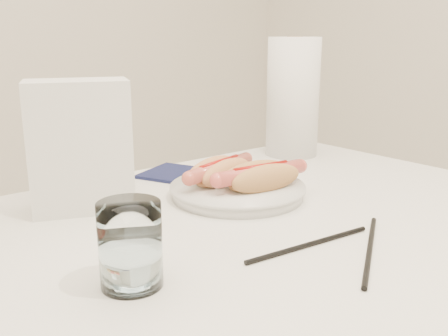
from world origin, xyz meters
TOP-DOWN VIEW (x-y plane):
  - table at (0.00, 0.00)m, footprint 1.20×0.80m
  - plate at (0.09, 0.11)m, footprint 0.28×0.28m
  - hotdog_left at (0.08, 0.15)m, footprint 0.19×0.11m
  - hotdog_right at (0.11, 0.07)m, footprint 0.19×0.09m
  - water_glass at (-0.24, -0.08)m, footprint 0.08×0.08m
  - chopstick_near at (0.02, -0.14)m, footprint 0.23×0.03m
  - chopstick_far at (0.07, -0.20)m, footprint 0.21×0.14m
  - napkin_box at (-0.16, 0.23)m, footprint 0.19×0.15m
  - navy_napkin at (0.09, 0.31)m, footprint 0.17×0.17m
  - paper_towel_roll at (0.43, 0.29)m, footprint 0.16×0.16m

SIDE VIEW (x-z plane):
  - table at x=0.00m, z-range 0.32..1.07m
  - navy_napkin at x=0.09m, z-range 0.75..0.76m
  - chopstick_near at x=0.02m, z-range 0.75..0.76m
  - chopstick_far at x=0.07m, z-range 0.75..0.76m
  - plate at x=0.09m, z-range 0.75..0.77m
  - hotdog_left at x=0.08m, z-range 0.77..0.82m
  - hotdog_right at x=0.11m, z-range 0.77..0.82m
  - water_glass at x=-0.24m, z-range 0.75..0.86m
  - napkin_box at x=-0.16m, z-range 0.75..0.98m
  - paper_towel_roll at x=0.43m, z-range 0.75..1.05m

